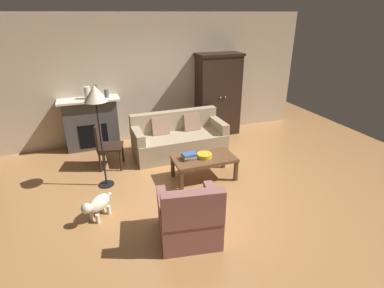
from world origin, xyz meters
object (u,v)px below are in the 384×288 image
object	(u,v)px
fireplace	(92,123)
coffee_table	(204,160)
mantel_vase_cream	(87,93)
armoire	(218,95)
couch	(179,139)
mantel_vase_slate	(106,93)
armchair_near_left	(189,219)
side_chair_wooden	(105,143)
fruit_bowl	(204,155)
dog	(97,204)
book_stack	(189,156)
mantel_vase_bronze	(96,91)
floor_lamp	(96,100)

from	to	relation	value
fireplace	coffee_table	distance (m)	2.77
mantel_vase_cream	armoire	bearing A→B (deg)	-1.17
couch	mantel_vase_cream	world-z (taller)	mantel_vase_cream
mantel_vase_cream	mantel_vase_slate	xyz separation A→B (m)	(0.38, 0.00, -0.05)
coffee_table	armchair_near_left	xyz separation A→B (m)	(-0.77, -1.42, -0.05)
coffee_table	side_chair_wooden	world-z (taller)	side_chair_wooden
armoire	fruit_bowl	size ratio (longest dim) A/B	7.26
dog	mantel_vase_cream	bearing A→B (deg)	88.05
fruit_bowl	dog	bearing A→B (deg)	-162.86
armchair_near_left	side_chair_wooden	world-z (taller)	side_chair_wooden
fruit_bowl	mantel_vase_cream	size ratio (longest dim) A/B	1.03
mantel_vase_slate	armchair_near_left	distance (m)	3.67
fruit_bowl	book_stack	size ratio (longest dim) A/B	1.04
mantel_vase_cream	mantel_vase_bronze	world-z (taller)	mantel_vase_bronze
book_stack	armchair_near_left	xyz separation A→B (m)	(-0.50, -1.45, -0.16)
fireplace	coffee_table	world-z (taller)	fireplace
mantel_vase_slate	dog	world-z (taller)	mantel_vase_slate
couch	fruit_bowl	world-z (taller)	couch
couch	mantel_vase_cream	xyz separation A→B (m)	(-1.69, 0.89, 0.93)
dog	armchair_near_left	bearing A→B (deg)	-37.21
armchair_near_left	dog	distance (m)	1.40
armoire	coffee_table	xyz separation A→B (m)	(-1.16, -2.02, -0.60)
armchair_near_left	coffee_table	bearing A→B (deg)	61.50
coffee_table	side_chair_wooden	size ratio (longest dim) A/B	1.22
mantel_vase_cream	armchair_near_left	distance (m)	3.76
floor_lamp	dog	xyz separation A→B (m)	(-0.19, -0.93, -1.29)
mantel_vase_bronze	dog	xyz separation A→B (m)	(-0.27, -2.66, -1.02)
floor_lamp	armchair_near_left	bearing A→B (deg)	-62.53
dog	mantel_vase_slate	bearing A→B (deg)	79.96
fireplace	book_stack	world-z (taller)	fireplace
armoire	mantel_vase_slate	xyz separation A→B (m)	(-2.57, 0.06, 0.23)
mantel_vase_slate	mantel_vase_bronze	bearing A→B (deg)	180.00
armoire	mantel_vase_cream	distance (m)	2.96
fruit_bowl	floor_lamp	xyz separation A→B (m)	(-1.70, 0.35, 1.08)
armoire	mantel_vase_slate	distance (m)	2.58
book_stack	floor_lamp	xyz separation A→B (m)	(-1.43, 0.32, 1.06)
mantel_vase_bronze	armchair_near_left	world-z (taller)	mantel_vase_bronze
coffee_table	floor_lamp	xyz separation A→B (m)	(-1.69, 0.35, 1.17)
coffee_table	floor_lamp	world-z (taller)	floor_lamp
mantel_vase_bronze	dog	size ratio (longest dim) A/B	0.64
book_stack	armchair_near_left	distance (m)	1.55
book_stack	fireplace	bearing A→B (deg)	126.41
book_stack	mantel_vase_bronze	distance (m)	2.58
fireplace	mantel_vase_slate	world-z (taller)	mantel_vase_slate
armoire	couch	world-z (taller)	armoire
armoire	fruit_bowl	distance (m)	2.38
armoire	mantel_vase_cream	size ratio (longest dim) A/B	7.46
couch	mantel_vase_bronze	distance (m)	1.99
mantel_vase_cream	mantel_vase_slate	size ratio (longest dim) A/B	1.54
armoire	armchair_near_left	size ratio (longest dim) A/B	2.19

